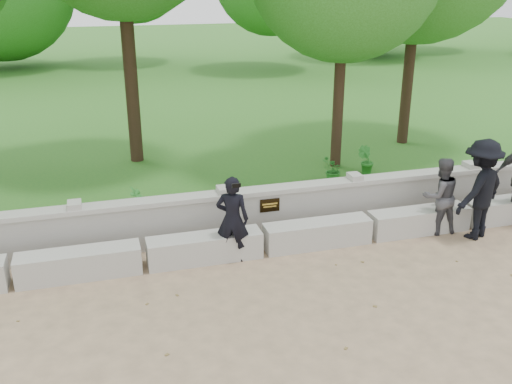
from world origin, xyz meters
The scene contains 10 objects.
ground centered at (0.00, 0.00, 0.00)m, with size 80.00×80.00×0.00m, color tan.
lawn centered at (0.00, 14.00, 0.12)m, with size 40.00×22.00×0.25m, color #2B6622.
concrete_bench centered at (0.00, 1.90, 0.22)m, with size 11.90×0.45×0.45m.
parapet_wall centered at (0.00, 2.60, 0.46)m, with size 12.50×0.35×0.90m.
man_main centered at (-0.55, 1.80, 0.74)m, with size 0.63×0.60×1.47m.
visitor_left centered at (3.32, 1.80, 0.72)m, with size 0.71×0.56×1.44m.
visitor_mid centered at (3.87, 1.45, 0.91)m, with size 1.35×1.09×1.83m.
shrub_a centered at (-1.96, 3.30, 0.58)m, with size 0.35×0.23×0.66m, color #297628.
shrub_b centered at (3.18, 4.49, 0.57)m, with size 0.36×0.29×0.65m, color #297628.
shrub_c centered at (2.27, 4.19, 0.52)m, with size 0.49×0.42×0.54m, color #297628.
Camera 1 is at (-2.54, -6.48, 4.47)m, focal length 40.00 mm.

